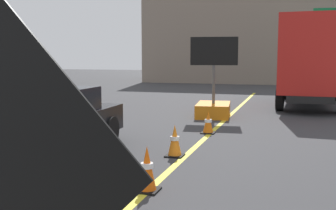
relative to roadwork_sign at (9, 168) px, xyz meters
name	(u,v)px	position (x,y,z in m)	size (l,w,h in m)	color
lane_center_stripe	(137,200)	(-0.71, 3.50, -1.47)	(0.14, 36.00, 0.01)	yellow
roadwork_sign	(9,168)	(0.00, 0.00, 0.00)	(1.62, 0.24, 2.33)	#593819
arrow_board_trailer	(213,102)	(-1.24, 11.92, -0.99)	(1.60, 1.92, 2.70)	orange
box_truck	(311,60)	(2.02, 15.88, 0.42)	(2.59, 6.91, 3.54)	black
pickup_car	(40,123)	(-3.54, 5.32, -0.78)	(2.14, 4.47, 1.38)	black
far_building_block	(262,35)	(-1.24, 32.46, 2.30)	(17.96, 7.79, 7.55)	gray
traffic_cone_mid_lane	(147,169)	(-0.71, 3.93, -1.13)	(0.36, 0.36, 0.70)	black
traffic_cone_far_lane	(175,141)	(-0.92, 6.14, -1.15)	(0.36, 0.36, 0.66)	black
traffic_cone_curbside	(208,123)	(-0.78, 8.81, -1.18)	(0.36, 0.36, 0.59)	black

